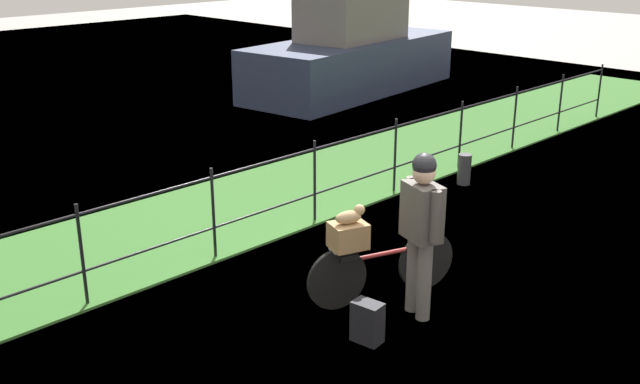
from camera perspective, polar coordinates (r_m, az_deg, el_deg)
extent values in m
plane|color=#9E9993|center=(7.72, 7.57, -8.49)|extent=(60.00, 60.00, 0.00)
cube|color=#38702D|center=(9.96, -8.18, -1.82)|extent=(27.00, 2.40, 0.03)
plane|color=#60849E|center=(15.89, -23.63, 4.77)|extent=(30.00, 30.00, 0.00)
cylinder|color=black|center=(7.72, -18.07, -4.77)|extent=(0.04, 0.04, 1.11)
cylinder|color=black|center=(8.49, -8.31, -1.72)|extent=(0.04, 0.04, 1.11)
cylinder|color=black|center=(9.49, -0.42, 0.79)|extent=(0.04, 0.04, 1.11)
cylinder|color=black|center=(10.65, 5.87, 2.79)|extent=(0.04, 0.04, 1.11)
cylinder|color=black|center=(11.92, 10.90, 4.35)|extent=(0.04, 0.04, 1.11)
cylinder|color=black|center=(13.27, 14.94, 5.58)|extent=(0.04, 0.04, 1.11)
cylinder|color=black|center=(14.68, 18.23, 6.56)|extent=(0.04, 0.04, 1.11)
cylinder|color=black|center=(16.13, 20.95, 7.35)|extent=(0.04, 0.04, 1.11)
cylinder|color=black|center=(9.03, -4.12, -1.39)|extent=(18.00, 0.03, 0.03)
cylinder|color=black|center=(8.83, -4.22, 2.32)|extent=(18.00, 0.03, 0.03)
cylinder|color=black|center=(7.87, 8.25, -5.31)|extent=(0.63, 0.26, 0.65)
cylinder|color=black|center=(7.39, 1.34, -6.82)|extent=(0.63, 0.26, 0.65)
cylinder|color=#9E2D2D|center=(7.54, 4.95, -4.83)|extent=(0.79, 0.32, 0.04)
cube|color=black|center=(7.35, 2.19, -5.07)|extent=(0.22, 0.15, 0.06)
cube|color=slate|center=(7.31, 2.20, -4.41)|extent=(0.39, 0.27, 0.02)
cube|color=#A87F51|center=(7.25, 2.21, -3.41)|extent=(0.43, 0.39, 0.26)
ellipsoid|color=tan|center=(7.18, 2.23, -1.98)|extent=(0.31, 0.23, 0.13)
sphere|color=tan|center=(7.21, 3.09, -1.40)|extent=(0.11, 0.11, 0.11)
cylinder|color=slate|center=(7.39, 7.30, -6.28)|extent=(0.14, 0.14, 0.82)
cylinder|color=slate|center=(7.24, 8.14, -6.89)|extent=(0.14, 0.14, 0.82)
cube|color=#4C4742|center=(7.04, 7.96, -1.53)|extent=(0.38, 0.46, 0.56)
cylinder|color=#4C4742|center=(7.20, 7.03, -0.75)|extent=(0.10, 0.10, 0.50)
cylinder|color=#4C4742|center=(6.86, 8.96, -1.91)|extent=(0.10, 0.10, 0.50)
sphere|color=tan|center=(6.91, 8.11, 1.49)|extent=(0.22, 0.22, 0.22)
sphere|color=black|center=(6.88, 8.14, 2.10)|extent=(0.23, 0.23, 0.23)
cube|color=black|center=(6.90, 3.72, -10.09)|extent=(0.21, 0.30, 0.40)
cylinder|color=#38383D|center=(11.28, 11.19, 1.75)|extent=(0.20, 0.20, 0.47)
cube|color=#2D3856|center=(17.80, 2.46, 9.83)|extent=(6.14, 2.91, 1.23)
cube|color=slate|center=(17.64, 2.52, 13.72)|extent=(2.77, 1.84, 1.20)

